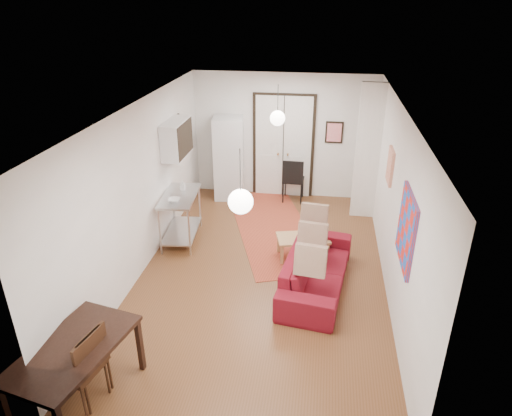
# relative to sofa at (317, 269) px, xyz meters

# --- Properties ---
(floor) EXTENTS (7.00, 7.00, 0.00)m
(floor) POSITION_rel_sofa_xyz_m (-0.94, 0.33, -0.34)
(floor) COLOR brown
(floor) RESTS_ON ground
(ceiling) EXTENTS (4.20, 7.00, 0.02)m
(ceiling) POSITION_rel_sofa_xyz_m (-0.94, 0.33, 2.56)
(ceiling) COLOR white
(ceiling) RESTS_ON wall_back
(wall_back) EXTENTS (4.20, 0.02, 2.90)m
(wall_back) POSITION_rel_sofa_xyz_m (-0.94, 3.83, 1.11)
(wall_back) COLOR white
(wall_back) RESTS_ON floor
(wall_front) EXTENTS (4.20, 0.02, 2.90)m
(wall_front) POSITION_rel_sofa_xyz_m (-0.94, -3.17, 1.11)
(wall_front) COLOR white
(wall_front) RESTS_ON floor
(wall_left) EXTENTS (0.02, 7.00, 2.90)m
(wall_left) POSITION_rel_sofa_xyz_m (-3.04, 0.33, 1.11)
(wall_left) COLOR white
(wall_left) RESTS_ON floor
(wall_right) EXTENTS (0.02, 7.00, 2.90)m
(wall_right) POSITION_rel_sofa_xyz_m (1.16, 0.33, 1.11)
(wall_right) COLOR white
(wall_right) RESTS_ON floor
(double_doors) EXTENTS (1.44, 0.06, 2.50)m
(double_doors) POSITION_rel_sofa_xyz_m (-0.94, 3.78, 0.86)
(double_doors) COLOR white
(double_doors) RESTS_ON wall_back
(stub_partition) EXTENTS (0.50, 0.10, 2.90)m
(stub_partition) POSITION_rel_sofa_xyz_m (0.91, 2.88, 1.11)
(stub_partition) COLOR white
(stub_partition) RESTS_ON floor
(wall_cabinet) EXTENTS (0.35, 1.00, 0.70)m
(wall_cabinet) POSITION_rel_sofa_xyz_m (-2.86, 1.83, 1.56)
(wall_cabinet) COLOR white
(wall_cabinet) RESTS_ON wall_left
(painting_popart) EXTENTS (0.05, 1.00, 1.00)m
(painting_popart) POSITION_rel_sofa_xyz_m (1.13, -0.92, 1.31)
(painting_popart) COLOR red
(painting_popart) RESTS_ON wall_right
(painting_abstract) EXTENTS (0.05, 0.50, 0.60)m
(painting_abstract) POSITION_rel_sofa_xyz_m (1.13, 1.13, 1.46)
(painting_abstract) COLOR beige
(painting_abstract) RESTS_ON wall_right
(poster_back) EXTENTS (0.40, 0.03, 0.50)m
(poster_back) POSITION_rel_sofa_xyz_m (0.21, 3.80, 1.26)
(poster_back) COLOR red
(poster_back) RESTS_ON wall_back
(print_left) EXTENTS (0.03, 0.44, 0.54)m
(print_left) POSITION_rel_sofa_xyz_m (-3.01, 2.33, 1.61)
(print_left) COLOR olive
(print_left) RESTS_ON wall_left
(pendant_back) EXTENTS (0.30, 0.30, 0.80)m
(pendant_back) POSITION_rel_sofa_xyz_m (-0.94, 2.33, 1.91)
(pendant_back) COLOR white
(pendant_back) RESTS_ON ceiling
(pendant_front) EXTENTS (0.30, 0.30, 0.80)m
(pendant_front) POSITION_rel_sofa_xyz_m (-0.94, -1.67, 1.91)
(pendant_front) COLOR white
(pendant_front) RESTS_ON ceiling
(kilim_rug) EXTENTS (2.60, 4.08, 0.01)m
(kilim_rug) POSITION_rel_sofa_xyz_m (-0.95, 1.98, -0.33)
(kilim_rug) COLOR #A9442A
(kilim_rug) RESTS_ON floor
(sofa) EXTENTS (2.41, 1.22, 0.67)m
(sofa) POSITION_rel_sofa_xyz_m (0.00, 0.00, 0.00)
(sofa) COLOR maroon
(sofa) RESTS_ON floor
(coffee_table) EXTENTS (1.04, 0.74, 0.42)m
(coffee_table) POSITION_rel_sofa_xyz_m (-0.28, 0.91, 0.02)
(coffee_table) COLOR #AC8251
(coffee_table) RESTS_ON floor
(potted_plant) EXTENTS (0.40, 0.43, 0.41)m
(potted_plant) POSITION_rel_sofa_xyz_m (-0.18, 0.91, 0.28)
(potted_plant) COLOR #2F642D
(potted_plant) RESTS_ON coffee_table
(kitchen_counter) EXTENTS (0.75, 1.31, 0.97)m
(kitchen_counter) POSITION_rel_sofa_xyz_m (-2.69, 1.23, 0.30)
(kitchen_counter) COLOR silver
(kitchen_counter) RESTS_ON floor
(bowl) EXTENTS (0.25, 0.25, 0.06)m
(bowl) POSITION_rel_sofa_xyz_m (-2.69, 0.93, 0.66)
(bowl) COLOR silver
(bowl) RESTS_ON kitchen_counter
(soap_bottle) EXTENTS (0.10, 0.10, 0.20)m
(soap_bottle) POSITION_rel_sofa_xyz_m (-2.69, 1.48, 0.73)
(soap_bottle) COLOR #538FB5
(soap_bottle) RESTS_ON kitchen_counter
(fridge) EXTENTS (0.77, 0.77, 1.93)m
(fridge) POSITION_rel_sofa_xyz_m (-2.19, 3.48, 0.63)
(fridge) COLOR silver
(fridge) RESTS_ON floor
(dining_table) EXTENTS (1.15, 1.65, 0.83)m
(dining_table) POSITION_rel_sofa_xyz_m (-2.69, -2.82, 0.40)
(dining_table) COLOR black
(dining_table) RESTS_ON floor
(dining_chair_near) EXTENTS (0.58, 0.75, 1.03)m
(dining_chair_near) POSITION_rel_sofa_xyz_m (-2.69, -2.64, 0.26)
(dining_chair_near) COLOR #341F10
(dining_chair_near) RESTS_ON floor
(dining_chair_far) EXTENTS (0.58, 0.75, 1.03)m
(dining_chair_far) POSITION_rel_sofa_xyz_m (-2.69, -2.72, 0.26)
(dining_chair_far) COLOR #341F10
(dining_chair_far) RESTS_ON floor
(black_side_chair) EXTENTS (0.50, 0.50, 1.05)m
(black_side_chair) POSITION_rel_sofa_xyz_m (-0.66, 3.58, 0.28)
(black_side_chair) COLOR black
(black_side_chair) RESTS_ON floor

